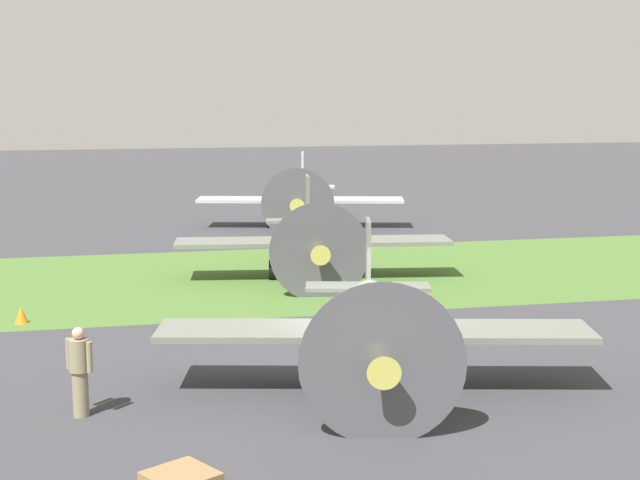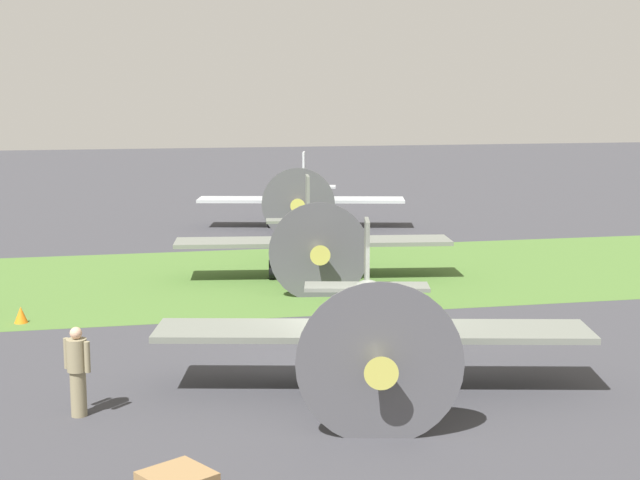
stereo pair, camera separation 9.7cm
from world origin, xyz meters
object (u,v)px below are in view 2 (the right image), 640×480
at_px(airplane_wingman, 313,236).
at_px(ground_crew_chief, 77,369).
at_px(airplane_lead, 372,322).
at_px(runway_marker_cone, 21,315).
at_px(airplane_trail, 301,196).

relative_size(airplane_wingman, ground_crew_chief, 5.25).
bearing_deg(airplane_wingman, airplane_lead, 92.70).
xyz_separation_m(airplane_wingman, ground_crew_chief, (7.02, 12.11, -0.43)).
bearing_deg(runway_marker_cone, airplane_lead, 137.88).
relative_size(airplane_wingman, airplane_trail, 0.98).
height_order(airplane_wingman, ground_crew_chief, airplane_wingman).
distance_m(airplane_lead, airplane_wingman, 11.46).
relative_size(airplane_lead, ground_crew_chief, 5.23).
bearing_deg(ground_crew_chief, airplane_lead, -131.67).
height_order(airplane_lead, ground_crew_chief, airplane_lead).
bearing_deg(runway_marker_cone, ground_crew_chief, 103.13).
bearing_deg(airplane_trail, runway_marker_cone, 69.20).
bearing_deg(airplane_lead, airplane_wingman, -82.73).
bearing_deg(runway_marker_cone, airplane_wingman, -153.31).
distance_m(airplane_trail, runway_marker_cone, 19.00).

